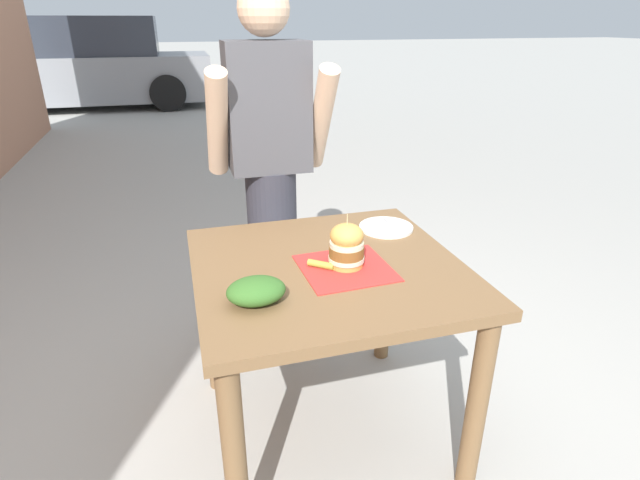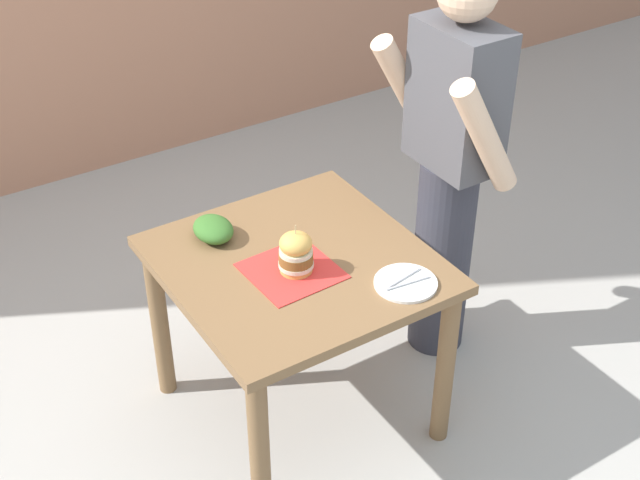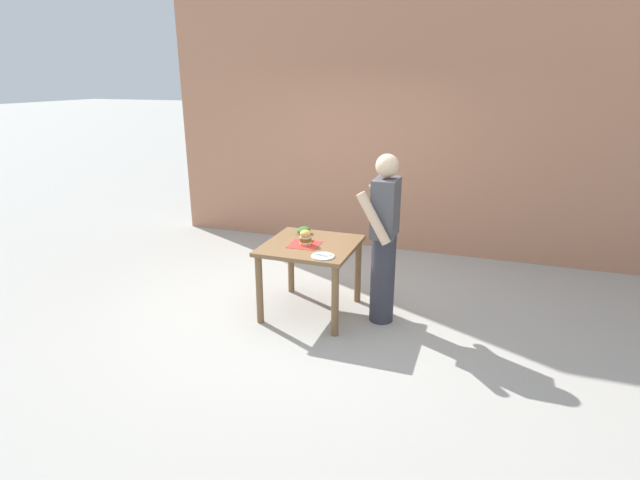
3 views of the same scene
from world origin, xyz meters
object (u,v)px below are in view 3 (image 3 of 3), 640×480
object	(u,v)px
diner_across_table	(384,237)
side_salad	(304,230)
side_plate_with_forks	(323,256)
sandwich	(305,237)
patio_table	(311,256)
pickle_spear	(309,241)

from	to	relation	value
diner_across_table	side_salad	bearing A→B (deg)	-103.81
side_plate_with_forks	diner_across_table	world-z (taller)	diner_across_table
sandwich	side_salad	world-z (taller)	sandwich
side_salad	diner_across_table	bearing A→B (deg)	76.19
side_plate_with_forks	diner_across_table	size ratio (longest dim) A/B	0.13
sandwich	side_plate_with_forks	size ratio (longest dim) A/B	0.86
patio_table	side_plate_with_forks	bearing A→B (deg)	36.89
pickle_spear	side_plate_with_forks	size ratio (longest dim) A/B	0.43
diner_across_table	sandwich	bearing A→B (deg)	-81.71
patio_table	side_plate_with_forks	distance (m)	0.43
side_plate_with_forks	diner_across_table	bearing A→B (deg)	127.63
sandwich	pickle_spear	distance (m)	0.11
patio_table	side_salad	distance (m)	0.38
patio_table	diner_across_table	distance (m)	0.78
sandwich	side_plate_with_forks	world-z (taller)	sandwich
side_salad	pickle_spear	bearing A→B (deg)	32.37
pickle_spear	sandwich	bearing A→B (deg)	-4.69
side_salad	diner_across_table	size ratio (longest dim) A/B	0.11
sandwich	side_plate_with_forks	xyz separation A→B (m)	(0.27, 0.28, -0.07)
sandwich	pickle_spear	world-z (taller)	sandwich
pickle_spear	side_salad	size ratio (longest dim) A/B	0.52
sandwich	side_salad	xyz separation A→B (m)	(-0.34, -0.15, -0.04)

